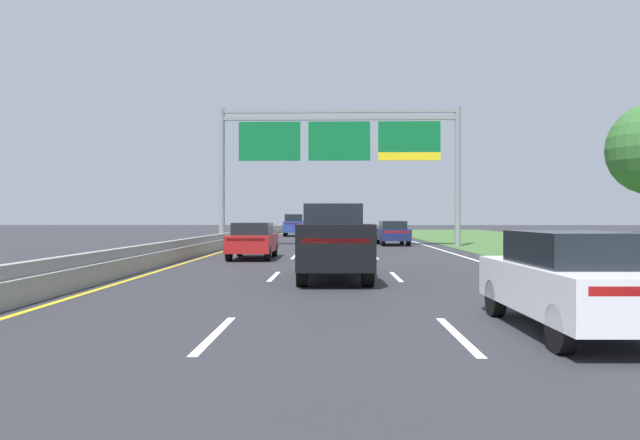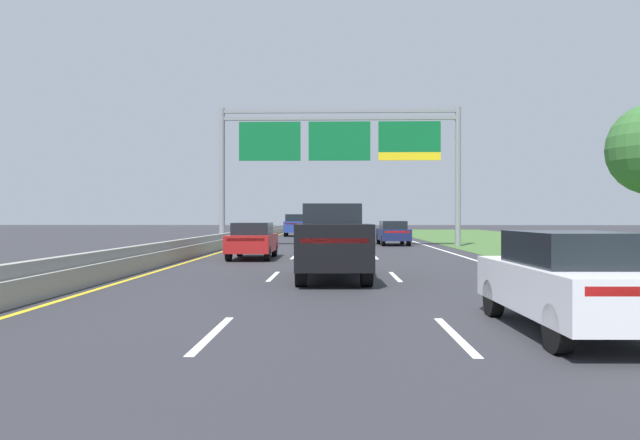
{
  "view_description": "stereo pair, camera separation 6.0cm",
  "coord_description": "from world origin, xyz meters",
  "px_view_note": "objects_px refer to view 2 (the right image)",
  "views": [
    {
      "loc": [
        -0.03,
        1.4,
        1.79
      ],
      "look_at": [
        -0.75,
        32.14,
        1.67
      ],
      "focal_mm": 33.55,
      "sensor_mm": 36.0,
      "label": 1
    },
    {
      "loc": [
        0.03,
        1.4,
        1.79
      ],
      "look_at": [
        -0.75,
        32.14,
        1.67
      ],
      "focal_mm": 33.55,
      "sensor_mm": 36.0,
      "label": 2
    }
  ],
  "objects_px": {
    "car_blue_left_lane_suv": "(295,225)",
    "car_white_right_lane_sedan": "(572,280)",
    "car_red_left_lane_sedan": "(253,240)",
    "overhead_sign_gantry": "(339,147)",
    "pickup_truck_black": "(332,242)",
    "car_navy_right_lane_sedan": "(393,232)"
  },
  "relations": [
    {
      "from": "pickup_truck_black",
      "to": "car_red_left_lane_sedan",
      "type": "height_order",
      "value": "pickup_truck_black"
    },
    {
      "from": "pickup_truck_black",
      "to": "car_white_right_lane_sedan",
      "type": "distance_m",
      "value": 8.83
    },
    {
      "from": "pickup_truck_black",
      "to": "car_white_right_lane_sedan",
      "type": "xyz_separation_m",
      "value": [
        3.79,
        -7.97,
        -0.26
      ]
    },
    {
      "from": "car_red_left_lane_sedan",
      "to": "car_white_right_lane_sedan",
      "type": "relative_size",
      "value": 0.99
    },
    {
      "from": "car_white_right_lane_sedan",
      "to": "overhead_sign_gantry",
      "type": "bearing_deg",
      "value": 5.95
    },
    {
      "from": "car_blue_left_lane_suv",
      "to": "car_red_left_lane_sedan",
      "type": "bearing_deg",
      "value": 179.03
    },
    {
      "from": "overhead_sign_gantry",
      "to": "pickup_truck_black",
      "type": "distance_m",
      "value": 20.43
    },
    {
      "from": "car_navy_right_lane_sedan",
      "to": "car_white_right_lane_sedan",
      "type": "xyz_separation_m",
      "value": [
        -0.08,
        -29.66,
        0.0
      ]
    },
    {
      "from": "overhead_sign_gantry",
      "to": "car_blue_left_lane_suv",
      "type": "relative_size",
      "value": 3.17
    },
    {
      "from": "overhead_sign_gantry",
      "to": "car_red_left_lane_sedan",
      "type": "relative_size",
      "value": 3.42
    },
    {
      "from": "car_red_left_lane_sedan",
      "to": "pickup_truck_black",
      "type": "bearing_deg",
      "value": -157.98
    },
    {
      "from": "overhead_sign_gantry",
      "to": "car_white_right_lane_sedan",
      "type": "xyz_separation_m",
      "value": [
        3.43,
        -27.75,
        -5.35
      ]
    },
    {
      "from": "car_blue_left_lane_suv",
      "to": "car_white_right_lane_sedan",
      "type": "height_order",
      "value": "car_blue_left_lane_suv"
    },
    {
      "from": "overhead_sign_gantry",
      "to": "car_red_left_lane_sedan",
      "type": "height_order",
      "value": "overhead_sign_gantry"
    },
    {
      "from": "car_blue_left_lane_suv",
      "to": "car_white_right_lane_sedan",
      "type": "xyz_separation_m",
      "value": [
        7.63,
        -48.22,
        -0.28
      ]
    },
    {
      "from": "overhead_sign_gantry",
      "to": "pickup_truck_black",
      "type": "height_order",
      "value": "overhead_sign_gantry"
    },
    {
      "from": "car_blue_left_lane_suv",
      "to": "car_white_right_lane_sedan",
      "type": "relative_size",
      "value": 1.07
    },
    {
      "from": "pickup_truck_black",
      "to": "car_red_left_lane_sedan",
      "type": "relative_size",
      "value": 1.24
    },
    {
      "from": "car_blue_left_lane_suv",
      "to": "car_white_right_lane_sedan",
      "type": "bearing_deg",
      "value": -172.59
    },
    {
      "from": "car_white_right_lane_sedan",
      "to": "car_navy_right_lane_sedan",
      "type": "bearing_deg",
      "value": -1.26
    },
    {
      "from": "car_red_left_lane_sedan",
      "to": "overhead_sign_gantry",
      "type": "bearing_deg",
      "value": -19.22
    },
    {
      "from": "pickup_truck_black",
      "to": "car_navy_right_lane_sedan",
      "type": "distance_m",
      "value": 22.03
    }
  ]
}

